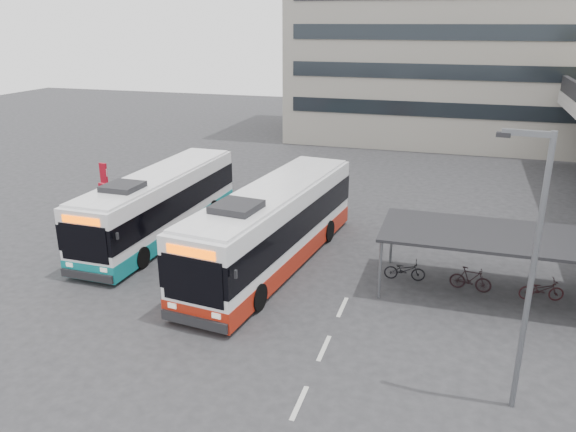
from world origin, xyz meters
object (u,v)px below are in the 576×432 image
(bus_main, at_px, (273,227))
(pedestrian, at_px, (213,232))
(bus_teal, at_px, (160,205))
(lamp_post, at_px, (530,260))

(bus_main, distance_m, pedestrian, 3.52)
(bus_teal, bearing_deg, pedestrian, -13.76)
(lamp_post, bearing_deg, pedestrian, 153.64)
(pedestrian, bearing_deg, lamp_post, -120.02)
(bus_teal, relative_size, pedestrian, 7.10)
(bus_teal, height_order, pedestrian, bus_teal)
(pedestrian, height_order, lamp_post, lamp_post)
(pedestrian, bearing_deg, bus_main, -101.68)
(bus_teal, bearing_deg, lamp_post, -28.21)
(bus_teal, xyz_separation_m, lamp_post, (16.16, -9.11, 2.86))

